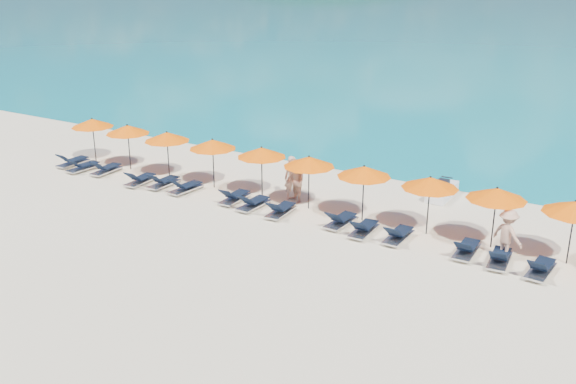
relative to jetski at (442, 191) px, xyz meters
The scene contains 32 objects.
ground 9.74m from the jetski, 115.94° to the right, with size 1400.00×1400.00×0.00m, color beige.
headland_main 613.40m from the jetski, 119.80° to the left, with size 374.00×242.00×126.50m.
headland_small 573.51m from the jetski, 105.63° to the left, with size 162.00×126.00×85.50m.
jetski is the anchor object (origin of this frame).
beachgoer_a 6.49m from the jetski, 146.65° to the right, with size 0.70×0.46×1.91m, color tan.
beachgoer_b 6.39m from the jetski, 143.46° to the right, with size 0.90×0.52×1.86m, color tan.
beachgoer_c 6.18m from the jetski, 51.16° to the right, with size 1.15×0.53×1.78m, color tan.
umbrella_0 17.46m from the jetski, 166.77° to the right, with size 2.10×2.10×2.28m.
umbrella_1 15.07m from the jetski, 164.33° to the right, with size 2.10×2.10×2.28m.
umbrella_2 12.66m from the jetski, 160.92° to the right, with size 2.10×2.10×2.28m.
umbrella_3 10.22m from the jetski, 156.32° to the right, with size 2.10×2.10×2.28m.
umbrella_4 7.95m from the jetski, 148.94° to the right, with size 2.10×2.10×2.28m.
umbrella_5 6.18m from the jetski, 135.73° to the right, with size 2.10×2.10×2.28m.
umbrella_6 4.86m from the jetski, 113.34° to the right, with size 2.10×2.10×2.28m.
umbrella_7 4.56m from the jetski, 78.78° to the right, with size 2.10×2.10×2.28m.
umbrella_8 5.48m from the jetski, 52.07° to the right, with size 2.10×2.10×2.28m.
umbrella_9 7.25m from the jetski, 35.63° to the right, with size 2.10×2.10×2.28m.
lounger_0 18.05m from the jetski, 163.46° to the right, with size 0.63×1.70×0.66m.
lounger_1 17.09m from the jetski, 161.40° to the right, with size 0.73×1.74×0.66m.
lounger_2 15.79m from the jetski, 160.90° to the right, with size 0.74×1.74×0.66m.
lounger_3 13.53m from the jetski, 156.03° to the right, with size 0.75×1.74×0.66m.
lounger_4 12.37m from the jetski, 155.08° to the right, with size 0.62×1.70×0.66m.
lounger_5 11.20m from the jetski, 152.04° to the right, with size 0.76×1.75×0.66m.
lounger_6 8.93m from the jetski, 144.84° to the right, with size 0.70×1.73×0.66m.
lounger_7 8.18m from the jetski, 139.28° to the right, with size 0.67×1.72×0.66m.
lounger_8 7.25m from the jetski, 131.74° to the right, with size 0.72×1.73×0.66m.
lounger_9 5.62m from the jetski, 113.72° to the right, with size 0.71×1.73×0.66m.
lounger_10 5.55m from the jetski, 101.94° to the right, with size 0.69×1.72×0.66m.
lounger_11 5.31m from the jetski, 88.17° to the right, with size 0.64×1.71×0.66m.
lounger_12 5.88m from the jetski, 63.11° to the right, with size 0.68×1.72×0.66m.
lounger_13 6.59m from the jetski, 54.59° to the right, with size 0.77×1.75×0.66m.
lounger_14 7.50m from the jetski, 46.67° to the right, with size 0.74×1.74×0.66m.
Camera 1 is at (12.24, -16.91, 9.43)m, focal length 40.00 mm.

